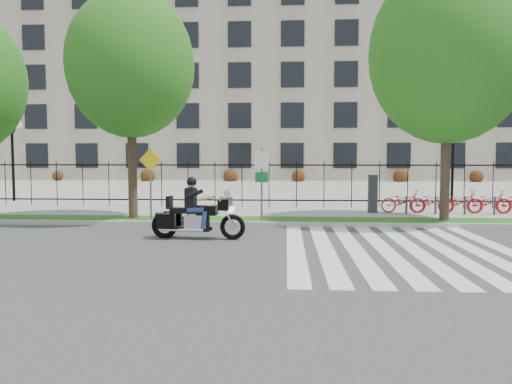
{
  "coord_description": "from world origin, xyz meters",
  "views": [
    {
      "loc": [
        1.95,
        -12.69,
        2.34
      ],
      "look_at": [
        1.0,
        3.0,
        1.24
      ],
      "focal_mm": 35.0,
      "sensor_mm": 36.0,
      "label": 1
    }
  ],
  "objects": [
    {
      "name": "ground",
      "position": [
        0.0,
        0.0,
        0.0
      ],
      "size": [
        120.0,
        120.0,
        0.0
      ],
      "primitive_type": "plane",
      "color": "#3B3B3D",
      "rests_on": "ground"
    },
    {
      "name": "grass_verge",
      "position": [
        0.0,
        4.95,
        0.07
      ],
      "size": [
        60.0,
        1.5,
        0.15
      ],
      "primitive_type": "cube",
      "color": "#1B5715",
      "rests_on": "ground"
    },
    {
      "name": "lamp_post_left",
      "position": [
        -12.0,
        12.0,
        3.21
      ],
      "size": [
        1.06,
        0.7,
        4.25
      ],
      "color": "black",
      "rests_on": "ground"
    },
    {
      "name": "lamp_post_right",
      "position": [
        10.0,
        12.0,
        3.21
      ],
      "size": [
        1.06,
        0.7,
        4.25
      ],
      "color": "black",
      "rests_on": "ground"
    },
    {
      "name": "street_tree_2",
      "position": [
        7.46,
        4.95,
        5.88
      ],
      "size": [
        5.38,
        5.38,
        8.83
      ],
      "color": "#35291C",
      "rests_on": "grass_verge"
    },
    {
      "name": "sign_pole_warning",
      "position": [
        -2.82,
        4.58,
        1.74
      ],
      "size": [
        0.78,
        0.09,
        2.49
      ],
      "color": "#59595B",
      "rests_on": "grass_verge"
    },
    {
      "name": "motorcycle_rider",
      "position": [
        -0.6,
        1.41,
        0.71
      ],
      "size": [
        2.78,
        0.89,
        2.14
      ],
      "color": "black",
      "rests_on": "ground"
    },
    {
      "name": "iron_fence",
      "position": [
        0.0,
        9.2,
        1.15
      ],
      "size": [
        30.0,
        0.06,
        2.0
      ],
      "primitive_type": null,
      "color": "black",
      "rests_on": "sidewalk"
    },
    {
      "name": "street_tree_1",
      "position": [
        -3.58,
        4.95,
        5.61
      ],
      "size": [
        4.52,
        4.52,
        8.07
      ],
      "color": "#35291C",
      "rests_on": "grass_verge"
    },
    {
      "name": "curb",
      "position": [
        0.0,
        4.1,
        0.07
      ],
      "size": [
        60.0,
        0.2,
        0.15
      ],
      "primitive_type": "cube",
      "color": "#A8A69E",
      "rests_on": "ground"
    },
    {
      "name": "crosswalk_stripes",
      "position": [
        4.83,
        0.0,
        0.01
      ],
      "size": [
        5.7,
        8.0,
        0.01
      ],
      "primitive_type": null,
      "color": "silver",
      "rests_on": "ground"
    },
    {
      "name": "plaza",
      "position": [
        0.0,
        25.0,
        0.05
      ],
      "size": [
        80.0,
        34.0,
        0.1
      ],
      "primitive_type": "cube",
      "color": "#9B9791",
      "rests_on": "ground"
    },
    {
      "name": "sidewalk",
      "position": [
        0.0,
        7.45,
        0.07
      ],
      "size": [
        60.0,
        3.5,
        0.15
      ],
      "primitive_type": "cube",
      "color": "#9B9791",
      "rests_on": "ground"
    },
    {
      "name": "sign_pole_regulatory",
      "position": [
        1.1,
        4.58,
        1.74
      ],
      "size": [
        0.5,
        0.09,
        2.5
      ],
      "color": "#59595B",
      "rests_on": "grass_verge"
    },
    {
      "name": "office_building",
      "position": [
        0.0,
        44.92,
        9.97
      ],
      "size": [
        60.0,
        21.9,
        20.15
      ],
      "color": "#A99D88",
      "rests_on": "ground"
    }
  ]
}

